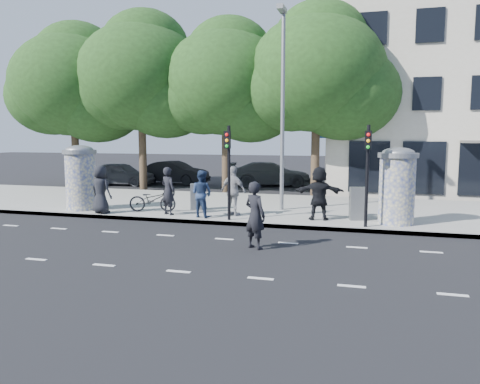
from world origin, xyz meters
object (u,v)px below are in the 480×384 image
(ped_f, at_px, (319,193))
(bicycle, at_px, (152,200))
(car_mid, at_px, (175,173))
(street_lamp, at_px, (282,95))
(ad_column_left, at_px, (80,176))
(ped_c, at_px, (202,194))
(traffic_pole_near, at_px, (228,163))
(traffic_pole_far, at_px, (367,165))
(cabinet_left, at_px, (197,197))
(ped_b, at_px, (168,191))
(ad_column_right, at_px, (397,184))
(car_left, at_px, (121,174))
(car_right, at_px, (271,174))
(cabinet_right, at_px, (358,204))
(ped_a, at_px, (101,189))
(man_road, at_px, (255,215))
(ped_e, at_px, (233,191))

(ped_f, relative_size, bicycle, 1.04)
(car_mid, bearing_deg, street_lamp, -129.47)
(ad_column_left, height_order, ped_c, ad_column_left)
(traffic_pole_near, xyz_separation_m, ped_f, (3.14, 0.94, -1.11))
(traffic_pole_far, distance_m, car_mid, 17.56)
(cabinet_left, bearing_deg, ped_b, -137.85)
(ad_column_right, distance_m, ped_b, 8.41)
(ped_c, relative_size, car_left, 0.41)
(car_right, bearing_deg, traffic_pole_near, 172.90)
(car_mid, bearing_deg, cabinet_right, -125.15)
(ped_c, bearing_deg, traffic_pole_near, -179.60)
(street_lamp, height_order, ped_a, street_lamp)
(ad_column_right, bearing_deg, man_road, -133.64)
(street_lamp, distance_m, car_mid, 13.71)
(ped_f, distance_m, car_left, 16.82)
(ped_a, height_order, car_left, ped_a)
(street_lamp, relative_size, ped_c, 4.53)
(street_lamp, relative_size, bicycle, 4.29)
(car_right, bearing_deg, ped_f, -172.65)
(traffic_pole_far, relative_size, ped_e, 1.79)
(car_left, bearing_deg, traffic_pole_far, -124.60)
(ad_column_left, relative_size, ped_f, 1.36)
(ped_a, distance_m, cabinet_right, 9.85)
(ped_a, xyz_separation_m, cabinet_right, (9.76, 1.27, -0.35))
(ped_a, distance_m, ped_c, 4.11)
(ped_c, distance_m, ped_e, 1.22)
(street_lamp, height_order, ped_e, street_lamp)
(ad_column_left, distance_m, traffic_pole_near, 6.67)
(street_lamp, height_order, car_mid, street_lamp)
(street_lamp, height_order, car_right, street_lamp)
(ped_c, xyz_separation_m, cabinet_right, (5.66, 0.99, -0.29))
(ped_e, distance_m, car_left, 14.31)
(ped_c, bearing_deg, ad_column_right, -158.60)
(cabinet_left, bearing_deg, ped_a, -173.98)
(ped_c, relative_size, ped_f, 0.91)
(ad_column_right, distance_m, ped_e, 5.91)
(ped_a, bearing_deg, car_right, -93.07)
(ped_f, xyz_separation_m, bicycle, (-6.63, 0.03, -0.48))
(ad_column_left, xyz_separation_m, traffic_pole_far, (11.40, -0.71, 0.69))
(ped_e, distance_m, cabinet_left, 2.11)
(ped_f, height_order, car_left, ped_f)
(man_road, bearing_deg, ad_column_right, -104.48)
(bicycle, bearing_deg, cabinet_left, -74.42)
(cabinet_right, xyz_separation_m, car_right, (-5.72, 11.71, 0.00))
(traffic_pole_near, height_order, traffic_pole_far, same)
(ad_column_right, xyz_separation_m, cabinet_left, (-7.75, 0.95, -0.85))
(traffic_pole_near, bearing_deg, bicycle, 164.57)
(ped_f, bearing_deg, car_right, -77.38)
(cabinet_left, xyz_separation_m, car_left, (-8.58, 8.88, 0.05))
(cabinet_right, bearing_deg, car_right, 104.22)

